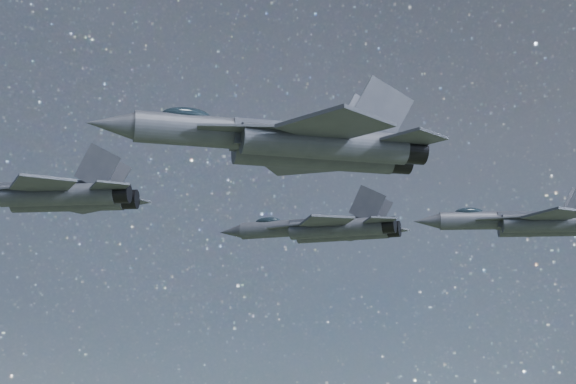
{
  "coord_description": "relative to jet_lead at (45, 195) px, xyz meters",
  "views": [
    {
      "loc": [
        -6.34,
        -65.97,
        137.34
      ],
      "look_at": [
        -3.37,
        0.81,
        153.13
      ],
      "focal_mm": 55.0,
      "sensor_mm": 36.0,
      "label": 1
    }
  ],
  "objects": [
    {
      "name": "jet_lead",
      "position": [
        0.0,
        0.0,
        0.0
      ],
      "size": [
        19.72,
        13.67,
        4.95
      ],
      "rotation": [
        0.0,
        0.0,
        -0.15
      ],
      "color": "#343741"
    },
    {
      "name": "jet_left",
      "position": [
        23.71,
        11.75,
        -0.29
      ],
      "size": [
        18.53,
        12.29,
        4.72
      ],
      "rotation": [
        0.0,
        0.0,
        -0.37
      ],
      "color": "#343741"
    },
    {
      "name": "jet_right",
      "position": [
        18.84,
        -25.27,
        -2.8
      ],
      "size": [
        18.79,
        12.9,
        4.72
      ],
      "rotation": [
        0.0,
        0.0,
        0.2
      ],
      "color": "#343741"
    },
    {
      "name": "jet_slot",
      "position": [
        39.8,
        -0.49,
        -2.02
      ],
      "size": [
        16.98,
        11.87,
        4.28
      ],
      "rotation": [
        0.0,
        0.0,
        -0.12
      ],
      "color": "#343741"
    }
  ]
}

